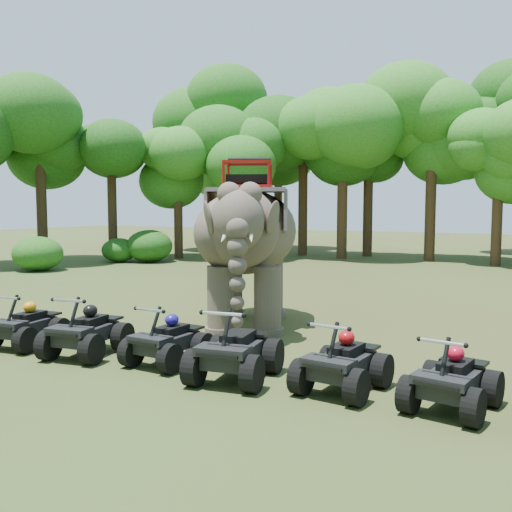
{
  "coord_description": "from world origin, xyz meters",
  "views": [
    {
      "loc": [
        6.27,
        -10.61,
        3.11
      ],
      "look_at": [
        0.0,
        1.2,
        1.9
      ],
      "focal_mm": 40.0,
      "sensor_mm": 36.0,
      "label": 1
    }
  ],
  "objects": [
    {
      "name": "tree_33",
      "position": [
        -3.92,
        22.99,
        4.41
      ],
      "size": [
        6.18,
        6.18,
        8.82
      ],
      "primitive_type": null,
      "color": "#195114",
      "rests_on": "ground"
    },
    {
      "name": "tree_0",
      "position": [
        0.0,
        21.73,
        4.62
      ],
      "size": [
        6.47,
        6.47,
        9.24
      ],
      "primitive_type": null,
      "color": "#195114",
      "rests_on": "ground"
    },
    {
      "name": "atv_1",
      "position": [
        -2.24,
        -2.05,
        0.64
      ],
      "size": [
        1.52,
        1.9,
        1.28
      ],
      "primitive_type": null,
      "rotation": [
        0.0,
        0.0,
        0.16
      ],
      "color": "black",
      "rests_on": "ground"
    },
    {
      "name": "tree_29",
      "position": [
        -16.13,
        14.18,
        3.44
      ],
      "size": [
        4.82,
        4.82,
        6.89
      ],
      "primitive_type": null,
      "color": "#195114",
      "rests_on": "ground"
    },
    {
      "name": "tree_35",
      "position": [
        -4.77,
        20.77,
        4.79
      ],
      "size": [
        6.7,
        6.7,
        9.57
      ],
      "primitive_type": null,
      "color": "#195114",
      "rests_on": "ground"
    },
    {
      "name": "atv_4",
      "position": [
        3.19,
        -1.72,
        0.61
      ],
      "size": [
        1.36,
        1.77,
        1.23
      ],
      "primitive_type": null,
      "rotation": [
        0.0,
        0.0,
        -0.1
      ],
      "color": "black",
      "rests_on": "ground"
    },
    {
      "name": "tree_43",
      "position": [
        -14.03,
        22.55,
        5.23
      ],
      "size": [
        7.32,
        7.32,
        10.46
      ],
      "primitive_type": null,
      "color": "#195114",
      "rests_on": "ground"
    },
    {
      "name": "atv_5",
      "position": [
        4.95,
        -1.78,
        0.59
      ],
      "size": [
        1.39,
        1.75,
        1.18
      ],
      "primitive_type": null,
      "rotation": [
        0.0,
        0.0,
        -0.15
      ],
      "color": "black",
      "rests_on": "ground"
    },
    {
      "name": "tree_46",
      "position": [
        -11.73,
        26.72,
        4.8
      ],
      "size": [
        6.72,
        6.72,
        9.59
      ],
      "primitive_type": null,
      "color": "#195114",
      "rests_on": "ground"
    },
    {
      "name": "atv_3",
      "position": [
        1.28,
        -2.01,
        0.67
      ],
      "size": [
        1.57,
        1.97,
        1.33
      ],
      "primitive_type": null,
      "rotation": [
        0.0,
        0.0,
        0.15
      ],
      "color": "black",
      "rests_on": "ground"
    },
    {
      "name": "elephant",
      "position": [
        -0.76,
        2.17,
        2.16
      ],
      "size": [
        4.17,
        5.61,
        4.31
      ],
      "primitive_type": null,
      "rotation": [
        0.0,
        0.0,
        0.42
      ],
      "color": "brown",
      "rests_on": "ground"
    },
    {
      "name": "atv_0",
      "position": [
        -3.99,
        -2.1,
        0.6
      ],
      "size": [
        1.35,
        1.73,
        1.19
      ],
      "primitive_type": null,
      "rotation": [
        0.0,
        0.0,
        0.12
      ],
      "color": "black",
      "rests_on": "ground"
    },
    {
      "name": "tree_41",
      "position": [
        -18.02,
        28.7,
        4.51
      ],
      "size": [
        6.31,
        6.31,
        9.02
      ],
      "primitive_type": null,
      "color": "#195114",
      "rests_on": "ground"
    },
    {
      "name": "tree_42",
      "position": [
        -11.24,
        20.46,
        4.01
      ],
      "size": [
        5.62,
        5.62,
        8.02
      ],
      "primitive_type": null,
      "color": "#195114",
      "rests_on": "ground"
    },
    {
      "name": "tree_44",
      "position": [
        -15.62,
        26.66,
        5.03
      ],
      "size": [
        7.05,
        7.05,
        10.07
      ],
      "primitive_type": null,
      "color": "#195114",
      "rests_on": "ground"
    },
    {
      "name": "atv_2",
      "position": [
        -0.39,
        -1.76,
        0.59
      ],
      "size": [
        1.23,
        1.65,
        1.19
      ],
      "primitive_type": null,
      "rotation": [
        0.0,
        0.0,
        -0.04
      ],
      "color": "black",
      "rests_on": "ground"
    },
    {
      "name": "ground",
      "position": [
        0.0,
        0.0,
        0.0
      ],
      "size": [
        110.0,
        110.0,
        0.0
      ],
      "primitive_type": "plane",
      "color": "#47381E",
      "rests_on": "ground"
    },
    {
      "name": "tree_30",
      "position": [
        -13.29,
        16.58,
        3.38
      ],
      "size": [
        4.74,
        4.74,
        6.77
      ],
      "primitive_type": null,
      "color": "#195114",
      "rests_on": "ground"
    },
    {
      "name": "tree_1",
      "position": [
        3.5,
        20.73,
        3.66
      ],
      "size": [
        5.13,
        5.13,
        7.32
      ],
      "primitive_type": null,
      "color": "#195114",
      "rests_on": "ground"
    },
    {
      "name": "tree_28",
      "position": [
        -18.35,
        11.14,
        4.13
      ],
      "size": [
        5.78,
        5.78,
        8.26
      ],
      "primitive_type": null,
      "color": "#195114",
      "rests_on": "ground"
    },
    {
      "name": "tree_31",
      "position": [
        -9.77,
        17.78,
        3.98
      ],
      "size": [
        5.57,
        5.57,
        7.96
      ],
      "primitive_type": null,
      "color": "#195114",
      "rests_on": "ground"
    },
    {
      "name": "tree_32",
      "position": [
        -7.64,
        21.71,
        4.47
      ],
      "size": [
        6.25,
        6.25,
        8.94
      ],
      "primitive_type": null,
      "color": "#195114",
      "rests_on": "ground"
    }
  ]
}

